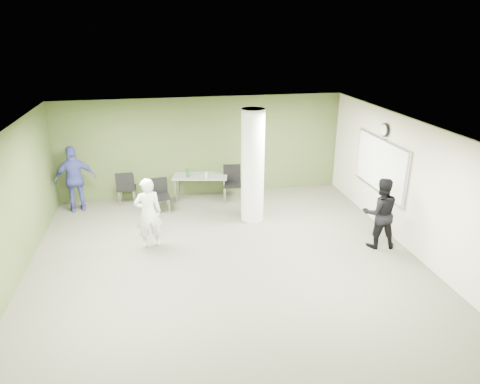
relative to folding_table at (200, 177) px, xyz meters
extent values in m
plane|color=#504F3F|center=(0.15, -3.54, -0.66)|extent=(8.00, 8.00, 0.00)
plane|color=white|center=(0.15, -3.54, 2.14)|extent=(8.00, 8.00, 0.00)
cube|color=#43592A|center=(0.15, 0.46, 0.74)|extent=(8.00, 2.80, 0.02)
cube|color=#43592A|center=(-3.85, -3.54, 0.74)|extent=(0.02, 8.00, 2.80)
cube|color=beige|center=(4.15, -3.54, 0.74)|extent=(0.02, 8.00, 2.80)
cylinder|color=silver|center=(1.15, -1.54, 0.74)|extent=(0.56, 0.56, 2.80)
cube|color=silver|center=(4.08, -2.34, 0.84)|extent=(0.04, 2.30, 1.30)
cube|color=white|center=(4.05, -2.34, 0.84)|extent=(0.02, 2.20, 1.20)
cylinder|color=black|center=(4.08, -2.34, 1.69)|extent=(0.05, 0.32, 0.32)
cylinder|color=white|center=(4.05, -2.34, 1.69)|extent=(0.02, 0.26, 0.26)
cube|color=gray|center=(0.01, 0.01, 0.03)|extent=(1.59, 0.93, 0.04)
cylinder|color=silver|center=(-0.70, -0.12, -0.32)|extent=(0.04, 0.04, 0.67)
cylinder|color=silver|center=(0.62, -0.38, -0.32)|extent=(0.04, 0.04, 0.67)
cylinder|color=silver|center=(-0.60, 0.39, -0.32)|extent=(0.04, 0.04, 0.67)
cylinder|color=silver|center=(0.72, 0.13, -0.32)|extent=(0.04, 0.04, 0.67)
cylinder|color=#1A501A|center=(-0.35, -0.06, 0.17)|extent=(0.07, 0.07, 0.25)
cylinder|color=#B2B2B7|center=(0.15, -0.24, 0.14)|extent=(0.06, 0.06, 0.18)
cylinder|color=#4C4C4C|center=(-1.20, 0.01, -0.52)|extent=(0.25, 0.25, 0.28)
cube|color=black|center=(-1.99, 0.11, -0.22)|extent=(0.46, 0.46, 0.05)
cube|color=black|center=(-1.99, -0.10, 0.03)|extent=(0.44, 0.04, 0.45)
cylinder|color=silver|center=(-1.80, 0.29, -0.45)|extent=(0.02, 0.02, 0.43)
cylinder|color=silver|center=(-2.18, 0.29, -0.45)|extent=(0.02, 0.02, 0.43)
cylinder|color=silver|center=(-1.81, -0.08, -0.45)|extent=(0.02, 0.02, 0.43)
cylinder|color=silver|center=(-2.18, -0.08, -0.45)|extent=(0.02, 0.02, 0.43)
cube|color=black|center=(-2.03, 0.11, -0.19)|extent=(0.49, 0.49, 0.05)
cube|color=black|center=(-2.03, -0.11, 0.06)|extent=(0.46, 0.05, 0.47)
cylinder|color=silver|center=(-1.84, 0.31, -0.44)|extent=(0.02, 0.02, 0.45)
cylinder|color=silver|center=(-2.23, 0.30, -0.44)|extent=(0.02, 0.02, 0.45)
cylinder|color=silver|center=(-1.83, -0.09, -0.44)|extent=(0.02, 0.02, 0.45)
cylinder|color=silver|center=(-2.22, -0.10, -0.44)|extent=(0.02, 0.02, 0.45)
cube|color=black|center=(-1.11, -0.69, -0.22)|extent=(0.49, 0.49, 0.05)
cube|color=black|center=(-1.13, -0.49, 0.02)|extent=(0.43, 0.08, 0.44)
cylinder|color=silver|center=(-1.27, -0.89, -0.45)|extent=(0.02, 0.02, 0.42)
cylinder|color=silver|center=(-0.90, -0.85, -0.45)|extent=(0.02, 0.02, 0.42)
cylinder|color=silver|center=(-1.31, -0.53, -0.45)|extent=(0.02, 0.02, 0.42)
cylinder|color=silver|center=(-0.94, -0.49, -0.45)|extent=(0.02, 0.02, 0.42)
cube|color=black|center=(0.86, -0.26, -0.17)|extent=(0.55, 0.55, 0.05)
cube|color=black|center=(0.89, -0.04, 0.09)|extent=(0.48, 0.10, 0.49)
cylinder|color=silver|center=(0.63, -0.44, -0.43)|extent=(0.02, 0.02, 0.46)
cylinder|color=silver|center=(1.04, -0.49, -0.43)|extent=(0.02, 0.02, 0.46)
cylinder|color=silver|center=(0.69, -0.03, -0.43)|extent=(0.02, 0.02, 0.46)
cylinder|color=silver|center=(1.09, -0.09, -0.43)|extent=(0.02, 0.02, 0.46)
imported|color=silver|center=(-1.39, -2.53, 0.14)|extent=(0.64, 0.48, 1.60)
imported|color=black|center=(3.55, -3.48, 0.14)|extent=(0.87, 0.73, 1.60)
imported|color=#3A4090|center=(-3.25, -0.14, 0.22)|extent=(1.10, 0.67, 1.76)
camera|label=1|loc=(-1.06, -11.21, 3.92)|focal=32.00mm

